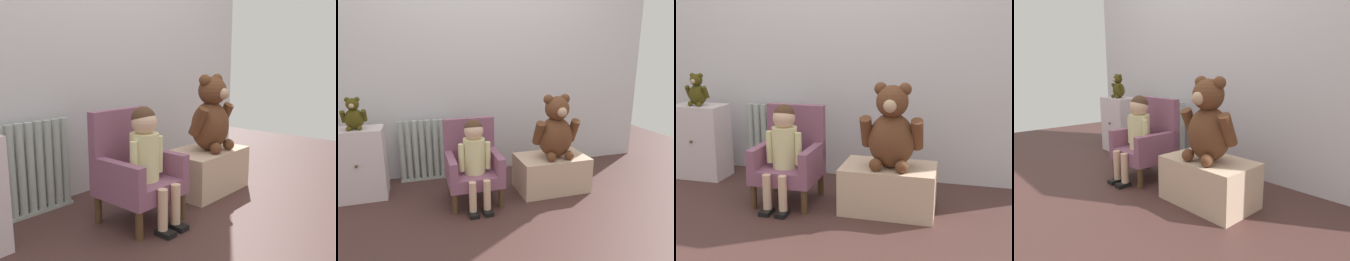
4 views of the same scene
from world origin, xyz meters
TOP-DOWN VIEW (x-y plane):
  - ground_plane at (0.00, 0.00)m, footprint 6.00×6.00m
  - back_wall at (0.00, 1.13)m, footprint 3.80×0.05m
  - radiator at (-0.51, 1.00)m, footprint 0.50×0.05m
  - small_dresser at (-1.06, 0.77)m, footprint 0.41×0.29m
  - child_armchair at (-0.16, 0.49)m, footprint 0.43×0.41m
  - child_figure at (-0.16, 0.38)m, footprint 0.25×0.35m
  - low_bench at (0.54, 0.46)m, footprint 0.61×0.38m
  - large_teddy_bear at (0.56, 0.43)m, footprint 0.40×0.28m
  - small_teddy_bear at (-1.05, 0.75)m, footprint 0.19×0.13m

SIDE VIEW (x-z plane):
  - ground_plane at x=0.00m, z-range 0.00..0.00m
  - low_bench at x=0.54m, z-range 0.00..0.31m
  - radiator at x=-0.51m, z-range 0.00..0.59m
  - small_dresser at x=-1.06m, z-range 0.00..0.60m
  - child_armchair at x=-0.16m, z-range -0.03..0.64m
  - child_figure at x=-0.16m, z-range 0.10..0.80m
  - large_teddy_bear at x=0.56m, z-range 0.28..0.83m
  - small_teddy_bear at x=-1.05m, z-range 0.58..0.84m
  - back_wall at x=0.00m, z-range 0.00..2.40m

